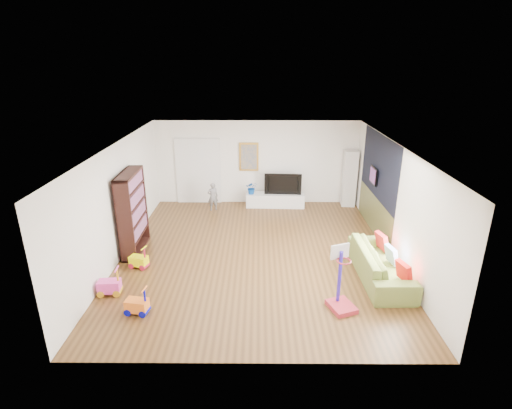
{
  "coord_description": "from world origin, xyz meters",
  "views": [
    {
      "loc": [
        0.06,
        -8.8,
        4.57
      ],
      "look_at": [
        0.0,
        0.4,
        1.15
      ],
      "focal_mm": 28.0,
      "sensor_mm": 36.0,
      "label": 1
    }
  ],
  "objects_px": {
    "basketball_hoop": "(344,280)",
    "media_console": "(275,200)",
    "sofa": "(381,264)",
    "bookshelf": "(133,213)"
  },
  "relations": [
    {
      "from": "sofa",
      "to": "basketball_hoop",
      "type": "xyz_separation_m",
      "value": [
        -1.06,
        -1.18,
        0.31
      ]
    },
    {
      "from": "media_console",
      "to": "basketball_hoop",
      "type": "relative_size",
      "value": 1.44
    },
    {
      "from": "sofa",
      "to": "basketball_hoop",
      "type": "height_order",
      "value": "basketball_hoop"
    },
    {
      "from": "basketball_hoop",
      "to": "media_console",
      "type": "bearing_deg",
      "value": 79.97
    },
    {
      "from": "media_console",
      "to": "sofa",
      "type": "relative_size",
      "value": 0.8
    },
    {
      "from": "media_console",
      "to": "sofa",
      "type": "xyz_separation_m",
      "value": [
        2.13,
        -4.42,
        0.12
      ]
    },
    {
      "from": "media_console",
      "to": "basketball_hoop",
      "type": "distance_m",
      "value": 5.72
    },
    {
      "from": "media_console",
      "to": "basketball_hoop",
      "type": "xyz_separation_m",
      "value": [
        1.06,
        -5.6,
        0.43
      ]
    },
    {
      "from": "bookshelf",
      "to": "basketball_hoop",
      "type": "distance_m",
      "value": 5.29
    },
    {
      "from": "media_console",
      "to": "sofa",
      "type": "distance_m",
      "value": 4.91
    }
  ]
}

